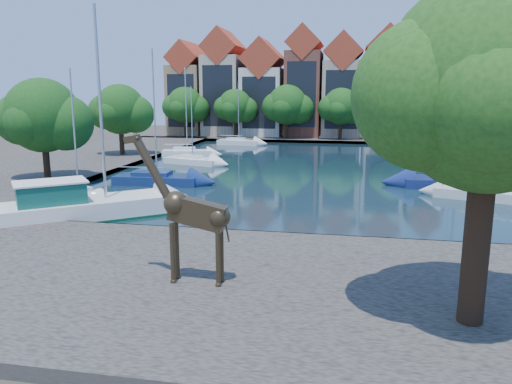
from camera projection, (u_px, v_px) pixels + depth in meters
ground at (278, 241)px, 26.04m from camera, size 160.00×160.00×0.00m
water_basin at (313, 169)px, 49.13m from camera, size 38.00×50.00×0.08m
near_quay at (251, 288)px, 19.26m from camera, size 50.00×14.00×0.50m
far_quay at (328, 137)px, 79.88m from camera, size 60.00×16.00×0.50m
left_quay at (80, 161)px, 53.65m from camera, size 14.00×52.00×0.50m
plane_tree at (495, 92)px, 14.44m from camera, size 8.32×6.40×10.62m
townhouse_west_end at (190, 92)px, 82.63m from camera, size 5.44×9.18×14.93m
townhouse_west_mid at (225, 86)px, 81.36m from camera, size 5.94×9.18×16.79m
townhouse_west_inner at (264, 92)px, 80.35m from camera, size 6.43×9.18×15.15m
townhouse_center at (304, 86)px, 78.96m from camera, size 5.44×9.18×16.93m
townhouse_east_inner at (342, 90)px, 77.99m from camera, size 5.94×9.18×15.79m
townhouse_east_mid at (385, 87)px, 76.73m from camera, size 6.43×9.18×16.65m
townhouse_east_end at (429, 94)px, 75.74m from camera, size 5.44×9.18×14.43m
far_tree_far_west at (186, 106)px, 77.58m from camera, size 7.28×5.60×7.68m
far_tree_west at (236, 107)px, 76.15m from camera, size 6.76×5.20×7.36m
far_tree_mid_west at (288, 106)px, 74.64m from camera, size 7.80×6.00×8.00m
far_tree_mid_east at (342, 108)px, 73.21m from camera, size 7.02×5.40×7.52m
far_tree_east at (398, 107)px, 71.73m from camera, size 7.54×5.80×7.84m
far_tree_far_east at (457, 109)px, 70.30m from camera, size 6.76×5.20×7.36m
side_tree_left_near at (44, 118)px, 40.29m from camera, size 7.80×6.00×8.20m
side_tree_left_far at (121, 111)px, 55.89m from camera, size 7.28×5.60×7.88m
giraffe_statue at (189, 212)px, 18.67m from camera, size 3.93×0.68×5.63m
motorsailer at (79, 204)px, 29.78m from camera, size 10.13×9.02×12.46m
sailboat_left_a at (79, 193)px, 34.85m from camera, size 5.27×3.38×9.08m
sailboat_left_b at (157, 177)px, 41.04m from camera, size 7.04×2.76×10.82m
sailboat_left_c at (193, 160)px, 52.28m from camera, size 6.39×3.71×8.00m
sailboat_left_d at (187, 152)px, 57.76m from camera, size 5.93×3.13×10.12m
sailboat_left_e at (239, 141)px, 70.45m from camera, size 6.05×2.59×8.58m
sailboat_right_a at (476, 191)px, 35.59m from camera, size 5.81×3.51×11.41m
sailboat_right_b at (457, 180)px, 39.76m from camera, size 8.29×3.13×10.84m
sailboat_right_c at (457, 157)px, 54.08m from camera, size 6.57×3.74×9.68m
sailboat_right_d at (452, 153)px, 56.64m from camera, size 5.49×2.27×10.31m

